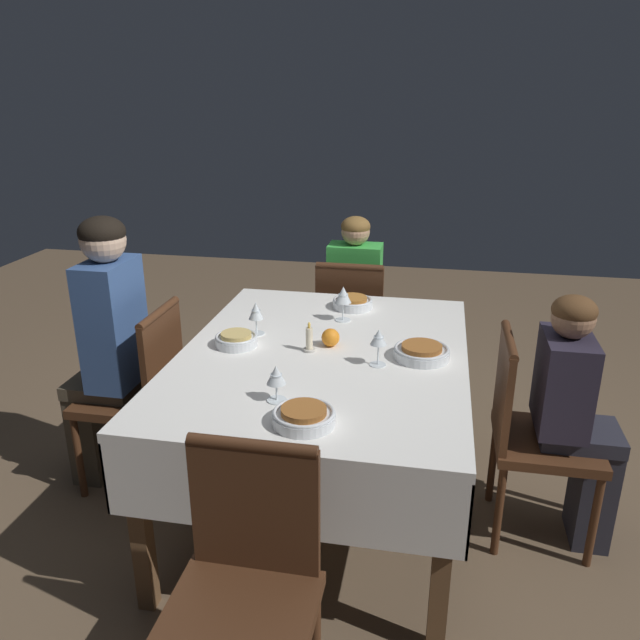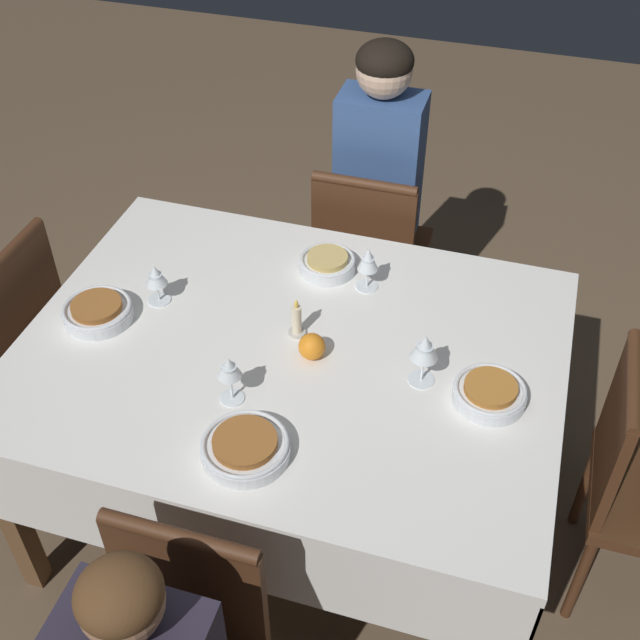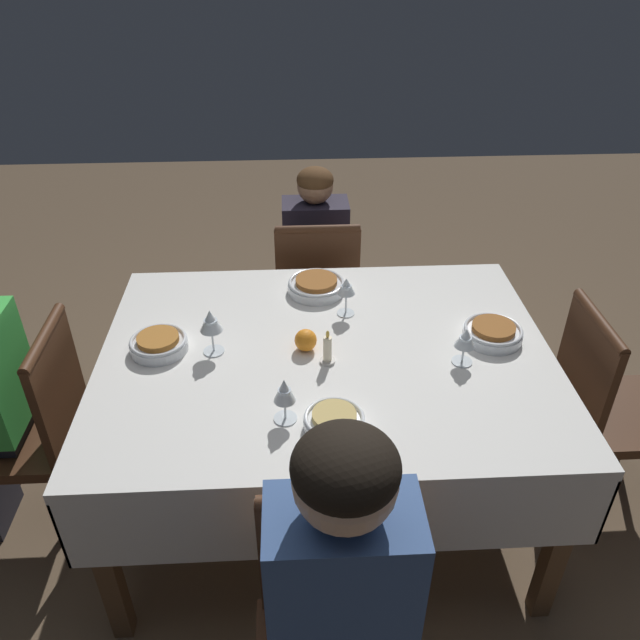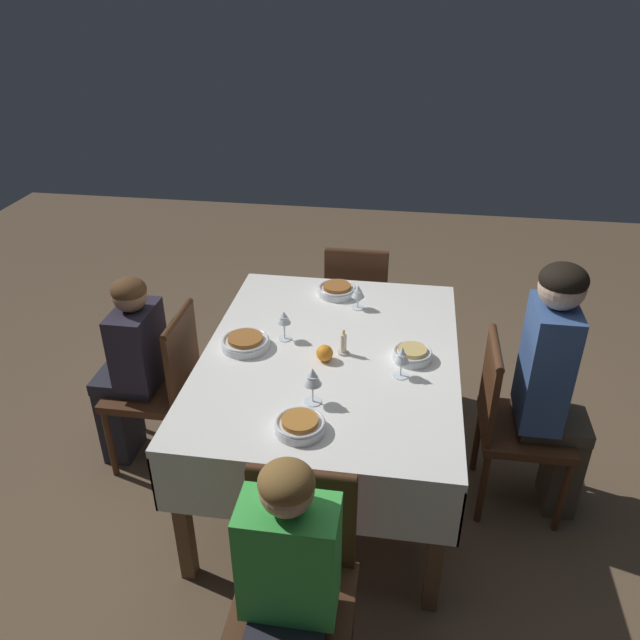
# 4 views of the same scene
# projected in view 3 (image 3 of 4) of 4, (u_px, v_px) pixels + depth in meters

# --- Properties ---
(ground_plane) EXTENTS (8.00, 8.00, 0.00)m
(ground_plane) POSITION_uv_depth(u_px,v_px,m) (325.00, 499.00, 2.50)
(ground_plane) COLOR brown
(dining_table) EXTENTS (1.52, 1.15, 0.74)m
(dining_table) POSITION_uv_depth(u_px,v_px,m) (326.00, 371.00, 2.14)
(dining_table) COLOR white
(dining_table) RESTS_ON ground_plane
(chair_north) EXTENTS (0.40, 0.40, 0.86)m
(chair_north) POSITION_uv_depth(u_px,v_px,m) (336.00, 636.00, 1.54)
(chair_north) COLOR #472816
(chair_north) RESTS_ON ground_plane
(chair_south) EXTENTS (0.40, 0.40, 0.86)m
(chair_south) POSITION_uv_depth(u_px,v_px,m) (317.00, 289.00, 2.93)
(chair_south) COLOR #472816
(chair_south) RESTS_ON ground_plane
(chair_east) EXTENTS (0.40, 0.40, 0.86)m
(chair_east) POSITION_uv_depth(u_px,v_px,m) (34.00, 424.00, 2.17)
(chair_east) COLOR #472816
(chair_east) RESTS_ON ground_plane
(chair_west) EXTENTS (0.40, 0.40, 0.86)m
(chair_west) POSITION_uv_depth(u_px,v_px,m) (607.00, 403.00, 2.26)
(chair_west) COLOR #472816
(chair_west) RESTS_ON ground_plane
(person_child_dark) EXTENTS (0.30, 0.33, 1.04)m
(person_child_dark) POSITION_uv_depth(u_px,v_px,m) (315.00, 257.00, 3.01)
(person_child_dark) COLOR #282833
(person_child_dark) RESTS_ON ground_plane
(bowl_north) EXTENTS (0.18, 0.18, 0.06)m
(bowl_north) POSITION_uv_depth(u_px,v_px,m) (336.00, 421.00, 1.77)
(bowl_north) COLOR silver
(bowl_north) RESTS_ON dining_table
(wine_glass_north) EXTENTS (0.07, 0.07, 0.15)m
(wine_glass_north) POSITION_uv_depth(u_px,v_px,m) (284.00, 392.00, 1.76)
(wine_glass_north) COLOR white
(wine_glass_north) RESTS_ON dining_table
(bowl_south) EXTENTS (0.22, 0.22, 0.06)m
(bowl_south) POSITION_uv_depth(u_px,v_px,m) (316.00, 285.00, 2.40)
(bowl_south) COLOR silver
(bowl_south) RESTS_ON dining_table
(wine_glass_south) EXTENTS (0.06, 0.06, 0.15)m
(wine_glass_south) POSITION_uv_depth(u_px,v_px,m) (346.00, 288.00, 2.23)
(wine_glass_south) COLOR white
(wine_glass_south) RESTS_ON dining_table
(bowl_east) EXTENTS (0.19, 0.19, 0.06)m
(bowl_east) POSITION_uv_depth(u_px,v_px,m) (159.00, 343.00, 2.08)
(bowl_east) COLOR silver
(bowl_east) RESTS_ON dining_table
(wine_glass_east) EXTENTS (0.07, 0.07, 0.16)m
(wine_glass_east) POSITION_uv_depth(u_px,v_px,m) (211.00, 322.00, 2.03)
(wine_glass_east) COLOR white
(wine_glass_east) RESTS_ON dining_table
(bowl_west) EXTENTS (0.20, 0.20, 0.06)m
(bowl_west) POSITION_uv_depth(u_px,v_px,m) (493.00, 332.00, 2.14)
(bowl_west) COLOR silver
(bowl_west) RESTS_ON dining_table
(wine_glass_west) EXTENTS (0.07, 0.07, 0.13)m
(wine_glass_west) POSITION_uv_depth(u_px,v_px,m) (465.00, 339.00, 1.99)
(wine_glass_west) COLOR white
(wine_glass_west) RESTS_ON dining_table
(candle_centerpiece) EXTENTS (0.05, 0.05, 0.13)m
(candle_centerpiece) POSITION_uv_depth(u_px,v_px,m) (328.00, 351.00, 2.02)
(candle_centerpiece) COLOR beige
(candle_centerpiece) RESTS_ON dining_table
(orange_fruit) EXTENTS (0.08, 0.08, 0.08)m
(orange_fruit) POSITION_uv_depth(u_px,v_px,m) (306.00, 340.00, 2.08)
(orange_fruit) COLOR orange
(orange_fruit) RESTS_ON dining_table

